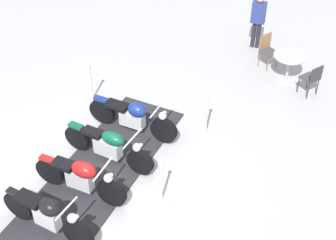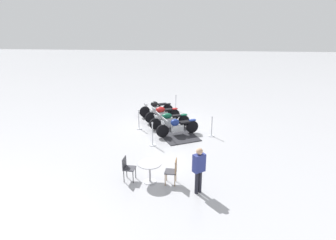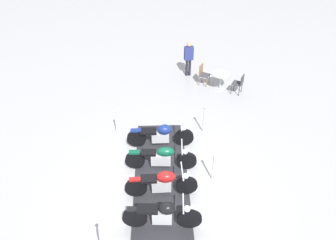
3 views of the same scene
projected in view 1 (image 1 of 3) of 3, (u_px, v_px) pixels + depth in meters
name	position (u px, v px, depth m)	size (l,w,h in m)	color
ground_plane	(96.00, 177.00, 10.61)	(80.00, 80.00, 0.00)	#B2B2B7
display_platform	(96.00, 176.00, 10.60)	(5.44, 1.63, 0.04)	#28282D
motorcycle_black	(47.00, 215.00, 9.15)	(1.94, 0.95, 0.95)	black
motorcycle_maroon	(81.00, 177.00, 9.90)	(1.89, 1.13, 0.93)	black
motorcycle_forest	(109.00, 145.00, 10.67)	(2.10, 1.09, 0.90)	black
motorcycle_navy	(133.00, 116.00, 11.42)	(2.08, 1.23, 0.94)	black
stanchion_right_rear	(206.00, 121.00, 11.46)	(0.33, 0.33, 1.15)	silver
stanchion_left_rear	(92.00, 88.00, 12.52)	(0.31, 0.31, 1.05)	silver
stanchion_right_mid	(161.00, 190.00, 9.88)	(0.34, 0.34, 1.06)	silver
cafe_table	(289.00, 61.00, 13.06)	(0.86, 0.86, 0.76)	#B7B7BC
cafe_chair_near_table	(312.00, 78.00, 12.56)	(0.43, 0.43, 0.89)	#2D2D33
cafe_chair_across_table	(267.00, 49.00, 13.60)	(0.42, 0.42, 0.95)	olive
bystander_person	(258.00, 17.00, 14.10)	(0.45, 0.41, 1.65)	#23232D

